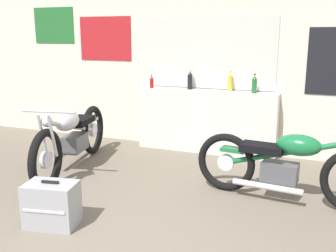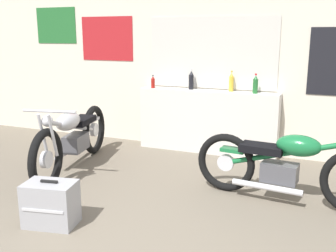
% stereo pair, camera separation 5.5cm
% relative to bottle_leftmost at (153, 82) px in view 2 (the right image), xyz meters
% --- Properties ---
extents(wall_back, '(10.00, 0.07, 2.80)m').
position_rel_bottle_leftmost_xyz_m(wall_back, '(0.95, 0.23, 0.39)').
color(wall_back, beige).
rests_on(wall_back, ground_plane).
extents(sill_counter, '(2.08, 0.28, 0.93)m').
position_rel_bottle_leftmost_xyz_m(sill_counter, '(0.86, 0.05, -0.55)').
color(sill_counter, silver).
rests_on(sill_counter, ground_plane).
extents(bottle_leftmost, '(0.06, 0.06, 0.20)m').
position_rel_bottle_leftmost_xyz_m(bottle_leftmost, '(0.00, 0.00, 0.00)').
color(bottle_leftmost, maroon).
rests_on(bottle_leftmost, sill_counter).
extents(bottle_left_center, '(0.07, 0.07, 0.30)m').
position_rel_bottle_leftmost_xyz_m(bottle_left_center, '(0.59, 0.08, 0.05)').
color(bottle_left_center, black).
rests_on(bottle_left_center, sill_counter).
extents(bottle_center, '(0.07, 0.07, 0.30)m').
position_rel_bottle_leftmost_xyz_m(bottle_center, '(1.19, 0.09, 0.04)').
color(bottle_center, gold).
rests_on(bottle_center, sill_counter).
extents(bottle_right_center, '(0.07, 0.07, 0.27)m').
position_rel_bottle_leftmost_xyz_m(bottle_right_center, '(1.55, 0.03, 0.03)').
color(bottle_right_center, '#23662D').
rests_on(bottle_right_center, sill_counter).
extents(motorcycle_silver, '(0.72, 2.13, 0.90)m').
position_rel_bottle_leftmost_xyz_m(motorcycle_silver, '(-0.51, -1.37, -0.59)').
color(motorcycle_silver, black).
rests_on(motorcycle_silver, ground_plane).
extents(motorcycle_green, '(1.98, 0.64, 0.84)m').
position_rel_bottle_leftmost_xyz_m(motorcycle_green, '(2.16, -1.39, -0.61)').
color(motorcycle_green, black).
rests_on(motorcycle_green, ground_plane).
extents(hard_case_silver, '(0.52, 0.39, 0.44)m').
position_rel_bottle_leftmost_xyz_m(hard_case_silver, '(0.23, -2.75, -0.81)').
color(hard_case_silver, '#9E9EA3').
rests_on(hard_case_silver, ground_plane).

